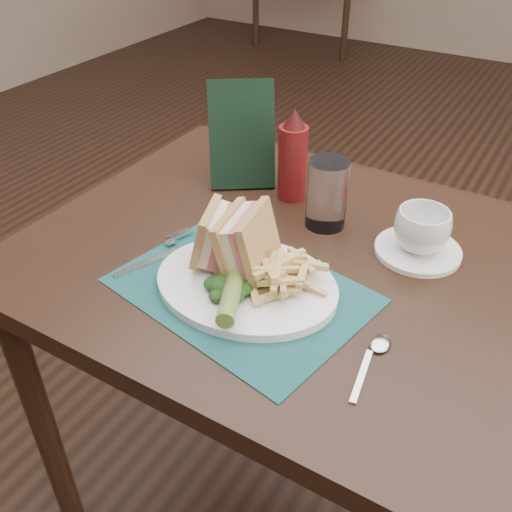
{
  "coord_description": "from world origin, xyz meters",
  "views": [
    {
      "loc": [
        0.38,
        -1.24,
        1.33
      ],
      "look_at": [
        0.0,
        -0.6,
        0.8
      ],
      "focal_mm": 40.0,
      "sensor_mm": 36.0,
      "label": 1
    }
  ],
  "objects_px": {
    "drinking_glass": "(327,194)",
    "check_presenter": "(242,135)",
    "table_main": "(280,390)",
    "saucer": "(418,251)",
    "placemat": "(241,290)",
    "coffee_cup": "(422,230)",
    "ketchup_bottle": "(293,155)",
    "sandwich_half_a": "(206,234)",
    "sandwich_half_b": "(235,239)",
    "plate": "(246,284)"
  },
  "relations": [
    {
      "from": "coffee_cup",
      "to": "drinking_glass",
      "type": "height_order",
      "value": "drinking_glass"
    },
    {
      "from": "sandwich_half_a",
      "to": "sandwich_half_b",
      "type": "xyz_separation_m",
      "value": [
        0.05,
        0.01,
        0.01
      ]
    },
    {
      "from": "drinking_glass",
      "to": "ketchup_bottle",
      "type": "distance_m",
      "value": 0.12
    },
    {
      "from": "drinking_glass",
      "to": "ketchup_bottle",
      "type": "relative_size",
      "value": 0.7
    },
    {
      "from": "drinking_glass",
      "to": "placemat",
      "type": "bearing_deg",
      "value": -96.74
    },
    {
      "from": "drinking_glass",
      "to": "check_presenter",
      "type": "xyz_separation_m",
      "value": [
        -0.22,
        0.06,
        0.04
      ]
    },
    {
      "from": "plate",
      "to": "check_presenter",
      "type": "height_order",
      "value": "check_presenter"
    },
    {
      "from": "table_main",
      "to": "drinking_glass",
      "type": "relative_size",
      "value": 6.92
    },
    {
      "from": "sandwich_half_a",
      "to": "drinking_glass",
      "type": "bearing_deg",
      "value": 43.95
    },
    {
      "from": "table_main",
      "to": "sandwich_half_a",
      "type": "relative_size",
      "value": 9.12
    },
    {
      "from": "ketchup_bottle",
      "to": "table_main",
      "type": "bearing_deg",
      "value": -65.42
    },
    {
      "from": "placemat",
      "to": "saucer",
      "type": "bearing_deg",
      "value": 49.67
    },
    {
      "from": "saucer",
      "to": "drinking_glass",
      "type": "relative_size",
      "value": 1.15
    },
    {
      "from": "sandwich_half_a",
      "to": "check_presenter",
      "type": "height_order",
      "value": "check_presenter"
    },
    {
      "from": "table_main",
      "to": "placemat",
      "type": "distance_m",
      "value": 0.4
    },
    {
      "from": "drinking_glass",
      "to": "check_presenter",
      "type": "bearing_deg",
      "value": 164.0
    },
    {
      "from": "coffee_cup",
      "to": "check_presenter",
      "type": "distance_m",
      "value": 0.41
    },
    {
      "from": "sandwich_half_a",
      "to": "check_presenter",
      "type": "relative_size",
      "value": 0.45
    },
    {
      "from": "table_main",
      "to": "placemat",
      "type": "height_order",
      "value": "placemat"
    },
    {
      "from": "table_main",
      "to": "saucer",
      "type": "bearing_deg",
      "value": 27.39
    },
    {
      "from": "saucer",
      "to": "coffee_cup",
      "type": "bearing_deg",
      "value": 0.0
    },
    {
      "from": "sandwich_half_a",
      "to": "check_presenter",
      "type": "xyz_separation_m",
      "value": [
        -0.11,
        0.29,
        0.04
      ]
    },
    {
      "from": "placemat",
      "to": "sandwich_half_b",
      "type": "height_order",
      "value": "sandwich_half_b"
    },
    {
      "from": "table_main",
      "to": "sandwich_half_a",
      "type": "height_order",
      "value": "sandwich_half_a"
    },
    {
      "from": "table_main",
      "to": "placemat",
      "type": "xyz_separation_m",
      "value": [
        -0.0,
        -0.14,
        0.38
      ]
    },
    {
      "from": "coffee_cup",
      "to": "ketchup_bottle",
      "type": "xyz_separation_m",
      "value": [
        -0.28,
        0.06,
        0.05
      ]
    },
    {
      "from": "plate",
      "to": "saucer",
      "type": "xyz_separation_m",
      "value": [
        0.2,
        0.24,
        -0.0
      ]
    },
    {
      "from": "saucer",
      "to": "check_presenter",
      "type": "height_order",
      "value": "check_presenter"
    },
    {
      "from": "placemat",
      "to": "drinking_glass",
      "type": "height_order",
      "value": "drinking_glass"
    },
    {
      "from": "placemat",
      "to": "drinking_glass",
      "type": "relative_size",
      "value": 2.99
    },
    {
      "from": "plate",
      "to": "drinking_glass",
      "type": "relative_size",
      "value": 2.31
    },
    {
      "from": "coffee_cup",
      "to": "drinking_glass",
      "type": "distance_m",
      "value": 0.18
    },
    {
      "from": "sandwich_half_b",
      "to": "table_main",
      "type": "bearing_deg",
      "value": 64.73
    },
    {
      "from": "saucer",
      "to": "check_presenter",
      "type": "distance_m",
      "value": 0.42
    },
    {
      "from": "saucer",
      "to": "ketchup_bottle",
      "type": "relative_size",
      "value": 0.81
    },
    {
      "from": "sandwich_half_b",
      "to": "drinking_glass",
      "type": "xyz_separation_m",
      "value": [
        0.06,
        0.22,
        -0.01
      ]
    },
    {
      "from": "sandwich_half_a",
      "to": "drinking_glass",
      "type": "height_order",
      "value": "drinking_glass"
    },
    {
      "from": "table_main",
      "to": "saucer",
      "type": "xyz_separation_m",
      "value": [
        0.21,
        0.11,
        0.38
      ]
    },
    {
      "from": "sandwich_half_a",
      "to": "drinking_glass",
      "type": "distance_m",
      "value": 0.25
    },
    {
      "from": "drinking_glass",
      "to": "coffee_cup",
      "type": "bearing_deg",
      "value": -0.68
    },
    {
      "from": "coffee_cup",
      "to": "plate",
      "type": "bearing_deg",
      "value": -130.47
    },
    {
      "from": "sandwich_half_b",
      "to": "saucer",
      "type": "distance_m",
      "value": 0.33
    },
    {
      "from": "plate",
      "to": "ketchup_bottle",
      "type": "height_order",
      "value": "ketchup_bottle"
    },
    {
      "from": "table_main",
      "to": "coffee_cup",
      "type": "distance_m",
      "value": 0.48
    },
    {
      "from": "coffee_cup",
      "to": "drinking_glass",
      "type": "xyz_separation_m",
      "value": [
        -0.18,
        0.0,
        0.02
      ]
    },
    {
      "from": "saucer",
      "to": "drinking_glass",
      "type": "xyz_separation_m",
      "value": [
        -0.18,
        0.0,
        0.06
      ]
    },
    {
      "from": "placemat",
      "to": "drinking_glass",
      "type": "distance_m",
      "value": 0.26
    },
    {
      "from": "coffee_cup",
      "to": "check_presenter",
      "type": "relative_size",
      "value": 0.44
    },
    {
      "from": "sandwich_half_b",
      "to": "saucer",
      "type": "relative_size",
      "value": 0.75
    },
    {
      "from": "sandwich_half_b",
      "to": "saucer",
      "type": "xyz_separation_m",
      "value": [
        0.24,
        0.22,
        -0.07
      ]
    }
  ]
}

